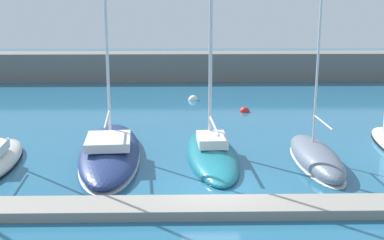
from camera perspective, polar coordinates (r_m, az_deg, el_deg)
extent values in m
plane|color=#236084|center=(20.37, 2.36, -7.98)|extent=(120.00, 120.00, 0.00)
cube|color=gray|center=(18.35, 2.77, -9.88)|extent=(34.74, 1.58, 0.36)
cube|color=slate|center=(47.84, 0.32, 6.12)|extent=(108.00, 3.00, 2.60)
ellipsoid|color=navy|center=(24.64, -9.29, -3.58)|extent=(3.64, 10.19, 1.14)
ellipsoid|color=silver|center=(24.72, -9.26, -4.18)|extent=(3.68, 10.29, 0.12)
cylinder|color=silver|center=(23.20, -9.60, 0.12)|extent=(0.40, 3.58, 0.10)
cube|color=silver|center=(23.62, -9.47, -2.40)|extent=(2.22, 2.72, 0.40)
ellipsoid|color=#19707F|center=(24.54, 2.24, -3.94)|extent=(2.76, 9.01, 1.07)
cylinder|color=silver|center=(24.34, 2.16, 12.42)|extent=(0.17, 0.17, 12.71)
cylinder|color=silver|center=(23.14, 2.54, -0.67)|extent=(0.28, 3.38, 0.12)
cube|color=silver|center=(24.29, 2.27, -2.25)|extent=(1.46, 2.14, 0.45)
ellipsoid|color=slate|center=(24.13, 13.87, -4.11)|extent=(1.94, 6.71, 1.21)
ellipsoid|color=silver|center=(24.22, 13.83, -4.78)|extent=(1.96, 6.78, 0.12)
cylinder|color=silver|center=(23.60, 14.45, 12.62)|extent=(0.11, 0.11, 12.67)
cylinder|color=silver|center=(22.92, 14.66, -0.27)|extent=(0.14, 2.64, 0.08)
sphere|color=red|center=(34.43, 5.98, 0.93)|extent=(0.69, 0.69, 0.69)
sphere|color=white|center=(38.23, 0.13, 2.26)|extent=(0.75, 0.75, 0.75)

